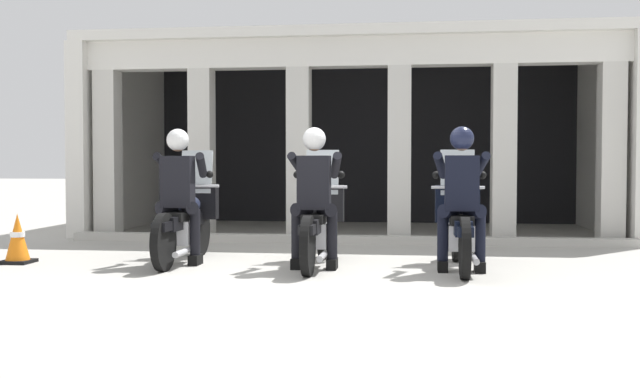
{
  "coord_description": "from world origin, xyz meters",
  "views": [
    {
      "loc": [
        1.08,
        -8.09,
        1.19
      ],
      "look_at": [
        0.0,
        0.53,
        0.88
      ],
      "focal_mm": 41.18,
      "sensor_mm": 36.0,
      "label": 1
    }
  ],
  "objects": [
    {
      "name": "ground_plane",
      "position": [
        0.0,
        3.0,
        0.0
      ],
      "size": [
        80.0,
        80.0,
        0.0
      ],
      "primitive_type": "plane",
      "color": "#A8A59E"
    },
    {
      "name": "station_building",
      "position": [
        0.12,
        5.1,
        2.01
      ],
      "size": [
        8.83,
        4.09,
        3.25
      ],
      "color": "black",
      "rests_on": "ground"
    },
    {
      "name": "kerb_strip",
      "position": [
        0.12,
        2.63,
        0.06
      ],
      "size": [
        8.33,
        0.24,
        0.12
      ],
      "primitive_type": "cube",
      "color": "#B7B5AD",
      "rests_on": "ground"
    },
    {
      "name": "motorcycle_left",
      "position": [
        -1.62,
        0.46,
        0.5
      ],
      "size": [
        0.62,
        2.04,
        1.35
      ],
      "rotation": [
        0.0,
        0.0,
        -0.16
      ],
      "color": "black",
      "rests_on": "ground"
    },
    {
      "name": "police_officer_left",
      "position": [
        -1.62,
        0.18,
        0.94
      ],
      "size": [
        0.63,
        0.61,
        1.58
      ],
      "rotation": [
        0.0,
        0.0,
        -0.16
      ],
      "color": "black",
      "rests_on": "ground"
    },
    {
      "name": "motorcycle_center",
      "position": [
        0.0,
        0.31,
        0.5
      ],
      "size": [
        0.62,
        2.04,
        1.35
      ],
      "rotation": [
        0.0,
        0.0,
        -0.17
      ],
      "color": "black",
      "rests_on": "ground"
    },
    {
      "name": "police_officer_center",
      "position": [
        0.0,
        0.03,
        0.94
      ],
      "size": [
        0.63,
        0.61,
        1.58
      ],
      "rotation": [
        0.0,
        0.0,
        -0.17
      ],
      "color": "black",
      "rests_on": "ground"
    },
    {
      "name": "motorcycle_right",
      "position": [
        1.62,
        0.29,
        0.5
      ],
      "size": [
        0.62,
        2.04,
        1.35
      ],
      "rotation": [
        0.0,
        0.0,
        -0.2
      ],
      "color": "black",
      "rests_on": "ground"
    },
    {
      "name": "police_officer_right",
      "position": [
        1.62,
        0.01,
        0.94
      ],
      "size": [
        0.63,
        0.61,
        1.58
      ],
      "rotation": [
        0.0,
        0.0,
        -0.2
      ],
      "color": "black",
      "rests_on": "ground"
    },
    {
      "name": "traffic_cone_flank",
      "position": [
        -3.55,
        0.05,
        0.29
      ],
      "size": [
        0.34,
        0.34,
        0.59
      ],
      "color": "black",
      "rests_on": "ground"
    }
  ]
}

